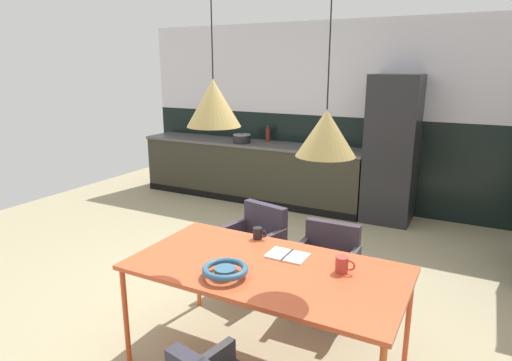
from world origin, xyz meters
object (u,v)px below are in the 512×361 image
object	(u,v)px
armchair_corner_seat	(257,235)
pendant_lamp_over_table_far	(326,133)
refrigerator_column	(392,150)
bottle_wine_green	(318,137)
bottle_spice_small	(268,135)
open_book	(287,255)
mug_short_terracotta	(258,233)
mug_tall_blue	(342,265)
cooking_pot	(242,139)
dining_table	(266,272)
pendant_lamp_over_table_near	(213,103)
fruit_bowl	(225,270)
armchair_far_side	(327,256)

from	to	relation	value
armchair_corner_seat	pendant_lamp_over_table_far	xyz separation A→B (m)	(0.93, -0.90, 1.12)
refrigerator_column	bottle_wine_green	bearing A→B (deg)	172.21
armchair_corner_seat	bottle_spice_small	size ratio (longest dim) A/B	3.18
bottle_spice_small	pendant_lamp_over_table_far	xyz separation A→B (m)	(2.13, -3.53, 0.64)
open_book	mug_short_terracotta	xyz separation A→B (m)	(-0.32, 0.19, 0.04)
bottle_spice_small	pendant_lamp_over_table_far	size ratio (longest dim) A/B	0.23
armchair_corner_seat	mug_tall_blue	size ratio (longest dim) A/B	6.07
refrigerator_column	cooking_pot	size ratio (longest dim) A/B	7.15
cooking_pot	pendant_lamp_over_table_far	world-z (taller)	pendant_lamp_over_table_far
armchair_corner_seat	dining_table	bearing A→B (deg)	133.71
armchair_corner_seat	pendant_lamp_over_table_near	xyz separation A→B (m)	(0.21, -0.98, 1.27)
bottle_wine_green	pendant_lamp_over_table_far	distance (m)	3.79
refrigerator_column	bottle_spice_small	xyz separation A→B (m)	(-1.88, 0.17, 0.04)
refrigerator_column	mug_tall_blue	world-z (taller)	refrigerator_column
dining_table	bottle_wine_green	bearing A→B (deg)	105.07
armchair_corner_seat	refrigerator_column	bearing A→B (deg)	-92.90
fruit_bowl	mug_tall_blue	xyz separation A→B (m)	(0.62, 0.40, 0.01)
fruit_bowl	armchair_corner_seat	bearing A→B (deg)	109.07
open_book	bottle_spice_small	bearing A→B (deg)	118.47
bottle_wine_green	refrigerator_column	bearing A→B (deg)	-7.79
pendant_lamp_over_table_near	bottle_spice_small	bearing A→B (deg)	111.35
mug_short_terracotta	bottle_spice_small	bearing A→B (deg)	115.28
dining_table	pendant_lamp_over_table_near	world-z (taller)	pendant_lamp_over_table_near
fruit_bowl	bottle_wine_green	bearing A→B (deg)	101.86
cooking_pot	pendant_lamp_over_table_far	distance (m)	4.09
bottle_spice_small	pendant_lamp_over_table_near	distance (m)	3.95
armchair_far_side	armchair_corner_seat	xyz separation A→B (m)	(-0.71, 0.10, 0.02)
mug_tall_blue	pendant_lamp_over_table_far	size ratio (longest dim) A/B	0.12
armchair_corner_seat	open_book	xyz separation A→B (m)	(0.63, -0.74, 0.23)
mug_tall_blue	bottle_spice_small	distance (m)	4.09
dining_table	mug_short_terracotta	distance (m)	0.48
refrigerator_column	bottle_spice_small	distance (m)	1.89
pendant_lamp_over_table_far	mug_short_terracotta	bearing A→B (deg)	150.69
cooking_pot	bottle_wine_green	bearing A→B (deg)	13.69
bottle_wine_green	pendant_lamp_over_table_near	world-z (taller)	pendant_lamp_over_table_near
armchair_corner_seat	mug_short_terracotta	xyz separation A→B (m)	(0.31, -0.55, 0.27)
fruit_bowl	dining_table	bearing A→B (deg)	57.81
mug_tall_blue	bottle_wine_green	world-z (taller)	bottle_wine_green
refrigerator_column	bottle_wine_green	size ratio (longest dim) A/B	5.95
open_book	pendant_lamp_over_table_far	size ratio (longest dim) A/B	0.25
refrigerator_column	bottle_spice_small	bearing A→B (deg)	174.70
mug_tall_blue	cooking_pot	size ratio (longest dim) A/B	0.48
fruit_bowl	mug_tall_blue	world-z (taller)	mug_tall_blue
refrigerator_column	bottle_wine_green	distance (m)	1.08
armchair_corner_seat	bottle_spice_small	world-z (taller)	bottle_spice_small
armchair_corner_seat	mug_short_terracotta	world-z (taller)	mug_short_terracotta
cooking_pot	bottle_wine_green	world-z (taller)	bottle_wine_green
bottle_wine_green	bottle_spice_small	bearing A→B (deg)	177.98
armchair_corner_seat	bottle_wine_green	bearing A→B (deg)	-68.99
pendant_lamp_over_table_far	refrigerator_column	bearing A→B (deg)	94.21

